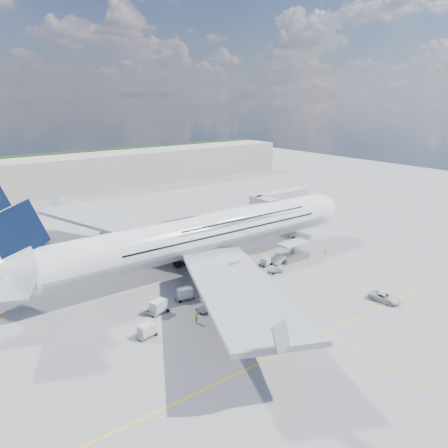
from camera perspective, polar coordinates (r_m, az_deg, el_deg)
ground at (r=77.31m, az=1.58°, el=-7.98°), size 300.00×300.00×0.00m
taxi_line_main at (r=77.31m, az=1.58°, el=-7.97°), size 0.25×220.00×0.01m
taxi_line_cross at (r=64.66m, az=13.02°, el=-13.64°), size 120.00×0.25×0.01m
taxi_line_diag at (r=92.76m, az=4.50°, el=-3.75°), size 14.16×99.06×0.01m
airliner at (r=82.49m, az=-2.57°, el=-1.27°), size 77.26×79.15×23.71m
jet_bridge at (r=108.80m, az=7.03°, el=2.99°), size 18.80×12.10×8.50m
cargo_loader at (r=89.38m, az=8.90°, el=-3.85°), size 8.53×3.20×3.67m
terminal at (r=158.37m, az=-20.48°, el=5.99°), size 180.00×16.00×12.00m
tree_line at (r=214.08m, az=-13.74°, el=8.50°), size 160.00×6.00×8.00m
dolly_row_a at (r=72.08m, az=-5.18°, el=-9.00°), size 3.34×2.11×1.98m
dolly_row_b at (r=68.35m, az=-8.58°, el=-10.59°), size 3.59×2.58×2.05m
dolly_row_c at (r=68.70m, az=-2.45°, el=-10.97°), size 3.45×2.59×0.45m
dolly_back at (r=62.55m, az=-10.11°, el=-13.53°), size 3.10×2.04×1.82m
dolly_nose_far at (r=82.93m, az=6.75°, el=-6.12°), size 2.92×2.42×0.38m
dolly_nose_near at (r=85.81m, az=5.47°, el=-4.87°), size 2.85×2.08×1.62m
baggage_tug at (r=66.81m, az=1.90°, el=-11.45°), size 2.82×1.81×1.63m
catering_truck_inner at (r=88.15m, az=-12.61°, el=-4.09°), size 6.20×3.78×3.45m
catering_truck_outer at (r=105.13m, az=-24.01°, el=-1.70°), size 6.74×3.59×3.82m
service_van at (r=75.90m, az=20.23°, el=-8.97°), size 3.02×5.25×1.38m
crew_nose at (r=93.56m, az=13.15°, el=-3.40°), size 0.73×0.77×1.77m
crew_loader at (r=92.74m, az=9.42°, el=-3.37°), size 1.03×0.92×1.74m
crew_wing at (r=65.08m, az=-3.65°, el=-12.21°), size 0.45×0.95×1.57m
crew_van at (r=94.88m, az=9.10°, el=-2.86°), size 0.80×1.01×1.82m
crew_tug at (r=68.76m, az=-0.64°, el=-10.38°), size 1.38×1.08×1.87m
cone_nose at (r=103.67m, az=8.48°, el=-1.52°), size 0.47×0.47×0.60m
cone_wing_left_inner at (r=94.68m, az=-15.54°, el=-3.75°), size 0.39×0.39×0.50m
cone_wing_left_outer at (r=95.56m, az=-14.57°, el=-3.48°), size 0.41×0.41×0.52m
cone_wing_right_inner at (r=74.66m, az=-1.89°, el=-8.66°), size 0.46×0.46×0.59m
cone_wing_right_outer at (r=65.83m, az=3.10°, el=-12.37°), size 0.43×0.43×0.55m
cone_tail at (r=74.79m, az=-27.03°, el=-10.53°), size 0.50×0.50×0.64m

